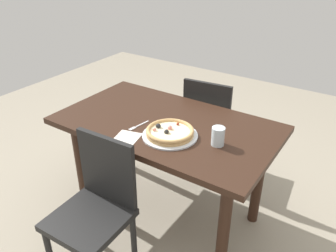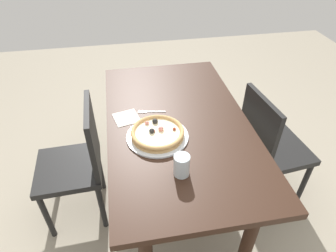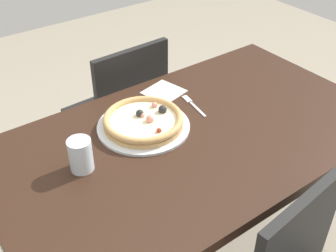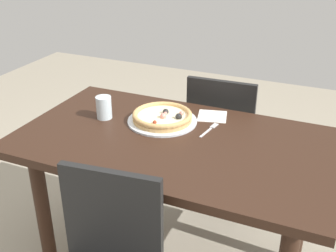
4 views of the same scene
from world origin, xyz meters
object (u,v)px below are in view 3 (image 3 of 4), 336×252
chair_far (121,114)px  fork (192,104)px  dining_table (192,157)px  plate (144,126)px  pizza (144,120)px  drinking_glass (81,155)px  napkin (164,92)px

chair_far → fork: 0.55m
chair_far → fork: bearing=-84.8°
dining_table → chair_far: chair_far is taller
chair_far → plate: size_ratio=2.58×
fork → pizza: bearing=102.5°
dining_table → drinking_glass: (-0.40, 0.07, 0.16)m
dining_table → plate: plate is taller
plate → napkin: size_ratio=2.40×
fork → napkin: 0.15m
drinking_glass → napkin: drinking_glass is taller
plate → fork: plate is taller
drinking_glass → plate: bearing=14.2°
chair_far → drinking_glass: (-0.46, -0.56, 0.33)m
dining_table → pizza: size_ratio=4.92×
pizza → napkin: (0.20, 0.16, -0.03)m
napkin → drinking_glass: bearing=-154.9°
plate → napkin: bearing=37.4°
chair_far → drinking_glass: bearing=-131.7°
pizza → fork: (0.24, 0.01, -0.03)m
napkin → pizza: bearing=-142.4°
plate → pizza: 0.03m
chair_far → napkin: chair_far is taller
fork → napkin: fork is taller
fork → drinking_glass: bearing=108.4°
dining_table → drinking_glass: bearing=170.7°
chair_far → plate: 0.59m
dining_table → drinking_glass: drinking_glass is taller
drinking_glass → pizza: bearing=14.2°
chair_far → drinking_glass: chair_far is taller
napkin → plate: bearing=-142.6°
plate → dining_table: bearing=-48.7°
fork → drinking_glass: drinking_glass is taller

